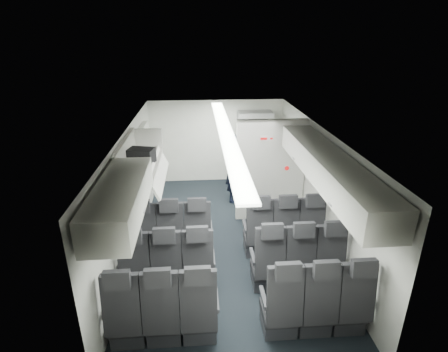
{
  "coord_description": "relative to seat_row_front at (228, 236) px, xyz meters",
  "views": [
    {
      "loc": [
        -0.47,
        -5.76,
        3.64
      ],
      "look_at": [
        0.0,
        0.4,
        1.15
      ],
      "focal_mm": 28.0,
      "sensor_mm": 36.0,
      "label": 1
    }
  ],
  "objects": [
    {
      "name": "overhead_bin_right_front",
      "position": [
        1.4,
        0.28,
        1.46
      ],
      "size": [
        0.53,
        1.7,
        0.4
      ],
      "color": "silver",
      "rests_on": "cabin_shell"
    },
    {
      "name": "papers",
      "position": [
        0.54,
        2.2,
        0.69
      ],
      "size": [
        0.18,
        0.02,
        0.12
      ],
      "primitive_type": "cube",
      "rotation": [
        0.0,
        0.0,
        0.01
      ],
      "color": "white",
      "rests_on": "flight_attendant"
    },
    {
      "name": "overhead_bin_left_rear",
      "position": [
        -1.4,
        -1.47,
        1.46
      ],
      "size": [
        0.53,
        1.8,
        0.4
      ],
      "color": "silver",
      "rests_on": "cabin_shell"
    },
    {
      "name": "seat_row_mid",
      "position": [
        0.0,
        -0.9,
        0.0
      ],
      "size": [
        3.33,
        0.56,
        1.24
      ],
      "color": "#232426",
      "rests_on": "cabin_shell"
    },
    {
      "name": "galley_unit",
      "position": [
        0.95,
        3.25,
        0.55
      ],
      "size": [
        0.85,
        0.52,
        1.9
      ],
      "color": "#939399",
      "rests_on": "cabin_shell"
    },
    {
      "name": "boarding_door",
      "position": [
        -1.64,
        2.09,
        0.55
      ],
      "size": [
        0.12,
        1.27,
        1.86
      ],
      "color": "silver",
      "rests_on": "cabin_shell"
    },
    {
      "name": "flight_attendant",
      "position": [
        0.35,
        2.25,
        0.4
      ],
      "size": [
        0.55,
        0.68,
        1.61
      ],
      "primitive_type": "imported",
      "rotation": [
        0.0,
        0.0,
        1.25
      ],
      "color": "black",
      "rests_on": "ground"
    },
    {
      "name": "seat_row_rear",
      "position": [
        0.0,
        -1.8,
        0.0
      ],
      "size": [
        3.33,
        0.56,
        1.24
      ],
      "color": "#232426",
      "rests_on": "cabin_shell"
    },
    {
      "name": "overhead_bin_left_front_open",
      "position": [
        -1.44,
        0.28,
        1.33
      ],
      "size": [
        0.64,
        1.7,
        0.72
      ],
      "color": "#9E9E93",
      "rests_on": "cabin_shell"
    },
    {
      "name": "seat_row_front",
      "position": [
        0.0,
        0.0,
        0.0
      ],
      "size": [
        3.33,
        0.56,
        1.24
      ],
      "color": "#232426",
      "rests_on": "cabin_shell"
    },
    {
      "name": "bulkhead_partition",
      "position": [
        0.98,
        1.33,
        0.67
      ],
      "size": [
        1.4,
        0.15,
        2.13
      ],
      "color": "silver",
      "rests_on": "cabin_shell"
    },
    {
      "name": "carry_on_bag",
      "position": [
        -1.4,
        0.26,
        1.42
      ],
      "size": [
        0.47,
        0.38,
        0.24
      ],
      "primitive_type": "cube",
      "rotation": [
        0.0,
        0.0,
        -0.25
      ],
      "color": "black",
      "rests_on": "overhead_bin_left_front_open"
    },
    {
      "name": "cabin_shell",
      "position": [
        0.0,
        0.53,
        0.72
      ],
      "size": [
        3.41,
        6.01,
        2.16
      ],
      "color": "black",
      "rests_on": "ground"
    },
    {
      "name": "overhead_bin_right_rear",
      "position": [
        1.4,
        -1.47,
        1.46
      ],
      "size": [
        0.53,
        1.8,
        0.4
      ],
      "color": "silver",
      "rests_on": "cabin_shell"
    }
  ]
}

